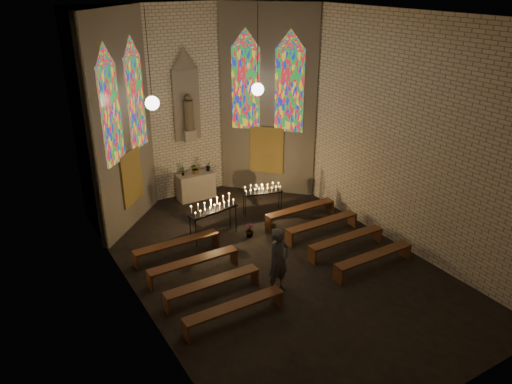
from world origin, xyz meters
TOP-DOWN VIEW (x-y plane):
  - floor at (0.00, 0.00)m, footprint 12.00×12.00m
  - room at (-0.00, 3.37)m, footprint 8.22×12.43m
  - altar at (0.00, 5.45)m, footprint 1.40×0.60m
  - flower_vase_left at (-0.47, 5.52)m, footprint 0.22×0.19m
  - flower_vase_center at (0.01, 5.45)m, footprint 0.40×0.36m
  - flower_vase_right at (0.55, 5.45)m, footprint 0.24×0.21m
  - aisle_flower_pot at (0.22, 1.82)m, footprint 0.31×0.31m
  - votive_stand_left at (-0.80, 2.35)m, footprint 1.72×0.67m
  - votive_stand_right at (1.47, 3.04)m, footprint 1.45×0.68m
  - pew_left_0 at (-2.28, 1.87)m, footprint 2.65×0.37m
  - pew_right_0 at (2.28, 1.87)m, footprint 2.65×0.37m
  - pew_left_1 at (-2.28, 0.67)m, footprint 2.65×0.37m
  - pew_right_1 at (2.28, 0.67)m, footprint 2.65×0.37m
  - pew_left_2 at (-2.28, -0.53)m, footprint 2.65×0.37m
  - pew_right_2 at (2.28, -0.53)m, footprint 2.65×0.37m
  - pew_left_3 at (-2.28, -1.73)m, footprint 2.65×0.37m
  - pew_right_3 at (2.28, -1.73)m, footprint 2.65×0.37m
  - visitor at (-0.64, -1.18)m, footprint 0.75×0.57m

SIDE VIEW (x-z plane):
  - floor at x=0.00m, z-range 0.00..0.00m
  - aisle_flower_pot at x=0.22m, z-range 0.00..0.46m
  - pew_left_0 at x=-2.28m, z-range 0.16..0.67m
  - pew_right_0 at x=2.28m, z-range 0.16..0.67m
  - pew_left_1 at x=-2.28m, z-range 0.16..0.67m
  - pew_right_1 at x=2.28m, z-range 0.16..0.67m
  - pew_left_2 at x=-2.28m, z-range 0.16..0.67m
  - pew_right_2 at x=2.28m, z-range 0.16..0.67m
  - pew_left_3 at x=-2.28m, z-range 0.16..0.67m
  - pew_right_3 at x=2.28m, z-range 0.16..0.67m
  - altar at x=0.00m, z-range 0.00..1.00m
  - votive_stand_right at x=1.47m, z-range 0.37..1.41m
  - visitor at x=-0.64m, z-range 0.00..1.86m
  - votive_stand_left at x=-0.80m, z-range 0.44..1.68m
  - flower_vase_left at x=-0.47m, z-range 1.00..1.35m
  - flower_vase_right at x=0.55m, z-range 1.00..1.39m
  - flower_vase_center at x=0.01m, z-range 1.00..1.43m
  - room at x=0.00m, z-range 0.21..7.22m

